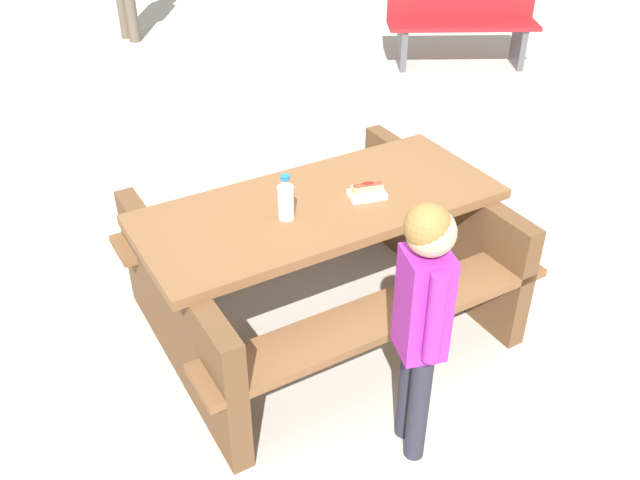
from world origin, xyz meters
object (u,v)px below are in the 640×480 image
picnic_table (320,253)px  park_bench_near (462,21)px  hotdog_tray (367,192)px  child_in_coat (423,305)px  soda_bottle (286,199)px

picnic_table → park_bench_near: 4.35m
hotdog_tray → child_in_coat: 0.91m
picnic_table → park_bench_near: (3.78, 2.15, 0.00)m
hotdog_tray → park_bench_near: park_bench_near is taller
picnic_table → child_in_coat: size_ratio=1.64×
hotdog_tray → park_bench_near: (3.58, 2.27, -0.33)m
park_bench_near → picnic_table: bearing=-150.4°
soda_bottle → child_in_coat: child_in_coat is taller
soda_bottle → child_in_coat: (-0.04, -0.89, -0.06)m
picnic_table → park_bench_near: bearing=29.6°
child_in_coat → park_bench_near: 5.07m
picnic_table → hotdog_tray: 0.41m
park_bench_near → hotdog_tray: bearing=-147.6°
soda_bottle → picnic_table: bearing=1.7°
hotdog_tray → picnic_table: bearing=150.4°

